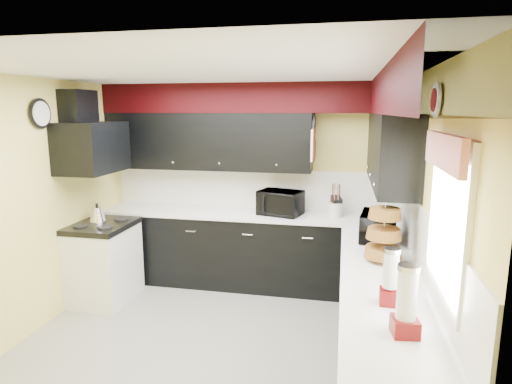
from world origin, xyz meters
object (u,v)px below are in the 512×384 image
at_px(toaster_oven, 280,203).
at_px(microwave, 378,227).
at_px(knife_block, 336,206).
at_px(kettle, 97,214).
at_px(utensil_crock, 336,210).

xyz_separation_m(toaster_oven, microwave, (1.09, -0.83, -0.01)).
relative_size(toaster_oven, knife_block, 2.16).
bearing_deg(knife_block, toaster_oven, 168.45).
xyz_separation_m(microwave, knife_block, (-0.43, 0.91, -0.02)).
bearing_deg(kettle, knife_block, 15.35).
height_order(toaster_oven, kettle, toaster_oven).
distance_m(knife_block, kettle, 2.79).
xyz_separation_m(utensil_crock, knife_block, (0.00, 0.05, 0.03)).
height_order(utensil_crock, knife_block, knife_block).
xyz_separation_m(utensil_crock, kettle, (-2.69, -0.69, -0.02)).
height_order(knife_block, kettle, knife_block).
bearing_deg(microwave, toaster_oven, 59.95).
xyz_separation_m(toaster_oven, kettle, (-2.03, -0.66, -0.08)).
relative_size(microwave, kettle, 2.66).
height_order(microwave, knife_block, microwave).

